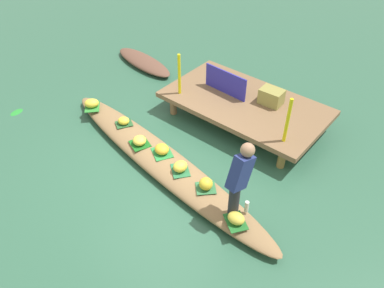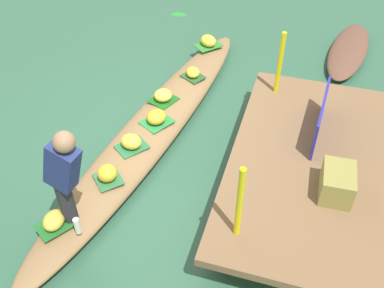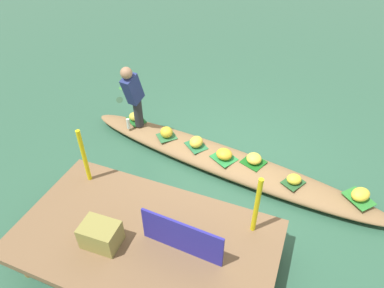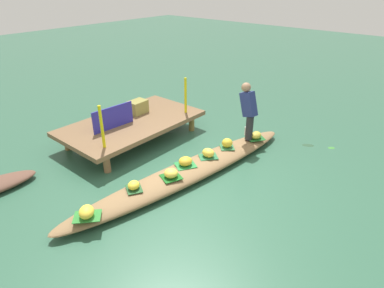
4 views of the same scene
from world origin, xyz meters
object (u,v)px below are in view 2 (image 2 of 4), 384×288
moored_boat (349,51)px  banana_bunch_2 (193,72)px  banana_bunch_3 (163,95)px  banana_bunch_4 (54,220)px  vendor_boat (152,129)px  banana_bunch_1 (107,173)px  vendor_person (64,173)px  banana_bunch_6 (131,142)px  water_bottle (77,226)px  banana_bunch_5 (156,117)px  produce_crate (337,183)px  market_banner (320,117)px  banana_bunch_0 (208,41)px

moored_boat → banana_bunch_2: 2.79m
banana_bunch_3 → banana_bunch_4: (2.35, -0.35, 0.00)m
vendor_boat → banana_bunch_3: size_ratio=21.77×
banana_bunch_2 → banana_bunch_1: bearing=-8.2°
vendor_boat → vendor_person: bearing=2.3°
banana_bunch_6 → water_bottle: bearing=-1.2°
banana_bunch_5 → banana_bunch_3: bearing=-170.7°
banana_bunch_2 → banana_bunch_4: (3.02, -0.58, 0.01)m
banana_bunch_4 → banana_bunch_6: banana_bunch_6 is taller
banana_bunch_5 → produce_crate: (0.82, 2.26, 0.30)m
banana_bunch_1 → vendor_person: (0.63, -0.07, 0.60)m
moored_boat → banana_bunch_2: (1.70, -2.20, 0.22)m
vendor_boat → market_banner: 2.16m
banana_bunch_5 → water_bottle: size_ratio=1.33×
vendor_person → water_bottle: vendor_person is taller
banana_bunch_6 → market_banner: (-0.64, 2.13, 0.38)m
vendor_person → banana_bunch_6: bearing=174.3°
banana_bunch_4 → market_banner: 3.16m
banana_bunch_0 → vendor_person: (3.83, -0.38, 0.61)m
banana_bunch_5 → water_bottle: bearing=-4.8°
moored_boat → water_bottle: (4.73, -2.51, 0.25)m
banana_bunch_2 → market_banner: bearing=60.5°
vendor_boat → banana_bunch_3: bearing=-170.5°
banana_bunch_2 → vendor_person: size_ratio=0.18×
produce_crate → water_bottle: bearing=-66.3°
banana_bunch_5 → market_banner: bearing=93.0°
banana_bunch_6 → vendor_person: size_ratio=0.21×
vendor_boat → produce_crate: (0.80, 2.33, 0.51)m
banana_bunch_1 → moored_boat: bearing=147.5°
moored_boat → vendor_boat: bearing=-31.8°
banana_bunch_1 → banana_bunch_3: bearing=176.5°
banana_bunch_3 → banana_bunch_5: 0.48m
banana_bunch_3 → produce_crate: 2.69m
banana_bunch_5 → banana_bunch_6: size_ratio=1.04×
vendor_person → banana_bunch_5: bearing=171.9°
moored_boat → banana_bunch_3: size_ratio=7.92×
vendor_boat → banana_bunch_4: size_ratio=20.61×
banana_bunch_4 → banana_bunch_5: banana_bunch_5 is taller
banana_bunch_1 → banana_bunch_3: size_ratio=0.91×
banana_bunch_5 → produce_crate: 2.42m
market_banner → produce_crate: 0.96m
banana_bunch_6 → produce_crate: bearing=83.4°
banana_bunch_1 → banana_bunch_5: bearing=171.0°
banana_bunch_6 → produce_crate: size_ratio=0.59×
water_bottle → produce_crate: (-1.06, 2.42, 0.29)m
banana_bunch_6 → banana_bunch_1: bearing=-4.8°
banana_bunch_6 → banana_bunch_4: bearing=-12.6°
moored_boat → banana_bunch_0: 2.36m
banana_bunch_2 → banana_bunch_5: 1.16m
water_bottle → produce_crate: bearing=113.7°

